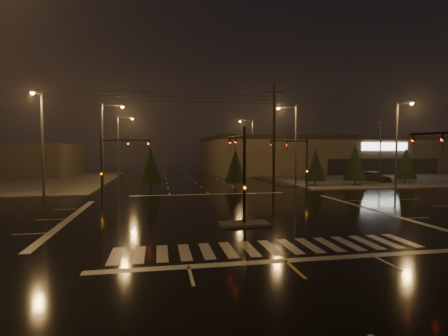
% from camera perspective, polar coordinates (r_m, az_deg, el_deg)
% --- Properties ---
extents(ground, '(140.00, 140.00, 0.00)m').
position_cam_1_polar(ground, '(25.48, 1.12, -7.41)').
color(ground, black).
rests_on(ground, ground).
extents(sidewalk_ne, '(36.00, 36.00, 0.12)m').
position_cam_1_polar(sidewalk_ne, '(65.03, 22.06, -1.23)').
color(sidewalk_ne, '#4D4A44').
rests_on(sidewalk_ne, ground).
extents(median_island, '(3.00, 1.60, 0.15)m').
position_cam_1_polar(median_island, '(21.64, 3.32, -9.09)').
color(median_island, '#4D4A44').
rests_on(median_island, ground).
extents(crosswalk, '(15.00, 2.60, 0.01)m').
position_cam_1_polar(crosswalk, '(16.99, 7.50, -12.73)').
color(crosswalk, beige).
rests_on(crosswalk, ground).
extents(stop_bar_near, '(16.00, 0.50, 0.01)m').
position_cam_1_polar(stop_bar_near, '(15.19, 9.94, -14.68)').
color(stop_bar_near, beige).
rests_on(stop_bar_near, ground).
extents(stop_bar_far, '(16.00, 0.50, 0.01)m').
position_cam_1_polar(stop_bar_far, '(36.19, -2.45, -4.30)').
color(stop_bar_far, beige).
rests_on(stop_bar_far, ground).
extents(parking_lot, '(50.00, 24.00, 0.08)m').
position_cam_1_polar(parking_lot, '(66.27, 26.63, -1.27)').
color(parking_lot, black).
rests_on(parking_lot, ground).
extents(retail_building, '(60.20, 28.30, 7.20)m').
position_cam_1_polar(retail_building, '(81.14, 18.97, 2.30)').
color(retail_building, brown).
rests_on(retail_building, ground).
extents(signal_mast_median, '(0.25, 4.59, 6.00)m').
position_cam_1_polar(signal_mast_median, '(22.08, 2.76, 0.78)').
color(signal_mast_median, black).
rests_on(signal_mast_median, ground).
extents(signal_mast_ne, '(4.84, 1.86, 6.00)m').
position_cam_1_polar(signal_mast_ne, '(37.64, 12.20, 1.69)').
color(signal_mast_ne, black).
rests_on(signal_mast_ne, ground).
extents(signal_mast_nw, '(4.84, 1.86, 6.00)m').
position_cam_1_polar(signal_mast_nw, '(34.95, -17.86, 1.52)').
color(signal_mast_nw, black).
rests_on(signal_mast_nw, ground).
extents(streetlight_1, '(2.77, 0.32, 10.00)m').
position_cam_1_polar(streetlight_1, '(42.98, -18.83, 4.44)').
color(streetlight_1, '#38383A').
rests_on(streetlight_1, ground).
extents(streetlight_2, '(2.77, 0.32, 10.00)m').
position_cam_1_polar(streetlight_2, '(58.86, -16.63, 4.04)').
color(streetlight_2, '#38383A').
rests_on(streetlight_2, ground).
extents(streetlight_3, '(2.77, 0.32, 10.00)m').
position_cam_1_polar(streetlight_3, '(43.71, 11.28, 4.51)').
color(streetlight_3, '#38383A').
rests_on(streetlight_3, ground).
extents(streetlight_4, '(2.77, 0.32, 10.00)m').
position_cam_1_polar(streetlight_4, '(62.70, 4.41, 4.09)').
color(streetlight_4, '#38383A').
rests_on(streetlight_4, ground).
extents(streetlight_5, '(0.32, 2.77, 10.00)m').
position_cam_1_polar(streetlight_5, '(37.35, -27.68, 4.49)').
color(streetlight_5, '#38383A').
rests_on(streetlight_5, ground).
extents(streetlight_6, '(0.32, 2.77, 10.00)m').
position_cam_1_polar(streetlight_6, '(44.87, 26.61, 4.21)').
color(streetlight_6, '#38383A').
rests_on(streetlight_6, ground).
extents(utility_pole_1, '(2.20, 0.32, 12.00)m').
position_cam_1_polar(utility_pole_1, '(40.74, 8.16, 5.12)').
color(utility_pole_1, black).
rests_on(utility_pole_1, ground).
extents(conifer_0, '(2.63, 2.63, 4.81)m').
position_cam_1_polar(conifer_0, '(45.55, 14.64, 0.57)').
color(conifer_0, black).
rests_on(conifer_0, ground).
extents(conifer_1, '(2.91, 2.91, 5.24)m').
position_cam_1_polar(conifer_1, '(47.74, 20.58, 0.84)').
color(conifer_1, black).
rests_on(conifer_1, ground).
extents(conifer_2, '(2.70, 2.70, 4.91)m').
position_cam_1_polar(conifer_2, '(52.98, 27.56, 0.71)').
color(conifer_2, black).
rests_on(conifer_2, ground).
extents(conifer_3, '(2.77, 2.77, 5.03)m').
position_cam_1_polar(conifer_3, '(40.31, -11.98, 0.45)').
color(conifer_3, black).
rests_on(conifer_3, ground).
extents(conifer_4, '(2.60, 2.60, 4.76)m').
position_cam_1_polar(conifer_4, '(41.57, 1.89, 0.41)').
color(conifer_4, black).
rests_on(conifer_4, ground).
extents(car_parked, '(2.90, 4.97, 1.59)m').
position_cam_1_polar(car_parked, '(54.12, 23.41, -1.29)').
color(car_parked, black).
rests_on(car_parked, ground).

